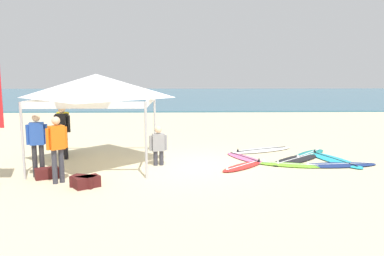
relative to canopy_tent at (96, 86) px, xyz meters
The scene contains 19 objects.
ground_plane 3.68m from the canopy_tent, ahead, with size 80.00×80.00×0.00m, color beige.
sea 33.24m from the canopy_tent, 85.18° to the left, with size 80.00×36.00×0.10m, color #386B84.
canopy_tent is the anchor object (origin of this frame).
surfboard_teal 7.36m from the canopy_tent, ahead, with size 1.77×1.85×0.19m.
surfboard_pink 5.19m from the canopy_tent, ahead, with size 1.28×1.85×0.19m.
surfboard_lime 6.26m from the canopy_tent, ahead, with size 1.98×1.05×0.19m.
surfboard_red 4.96m from the canopy_tent, ahead, with size 1.64×1.64×0.19m.
surfboard_navy 7.63m from the canopy_tent, ahead, with size 2.43×0.85×0.19m.
surfboard_white 6.18m from the canopy_tent, 19.42° to the left, with size 2.53×1.61×0.19m.
surfboard_black 6.66m from the canopy_tent, ahead, with size 2.35×2.21×0.19m.
surfboard_cyan 7.77m from the canopy_tent, ahead, with size 1.36×2.57×0.19m.
person_black 2.08m from the canopy_tent, 148.96° to the left, with size 0.54×0.29×1.71m.
person_yellow 2.42m from the canopy_tent, 137.23° to the left, with size 0.48×0.38×1.71m.
person_orange 2.48m from the canopy_tent, 107.04° to the right, with size 0.44×0.40×1.71m.
person_blue 2.35m from the canopy_tent, 134.90° to the right, with size 0.53×0.31×1.71m.
person_grey 2.52m from the canopy_tent, ahead, with size 0.54×0.28×1.20m.
gear_bag_near_tent 3.27m from the canopy_tent, 84.78° to the right, with size 0.60×0.32×0.28m, color #4C1919.
gear_bag_by_pole 3.23m from the canopy_tent, 87.05° to the right, with size 0.60×0.32×0.28m, color #4C1919.
gear_bag_on_sand 2.91m from the canopy_tent, 124.91° to the right, with size 0.60×0.32×0.28m, color #4C1919.
Camera 1 is at (-0.22, -11.32, 2.82)m, focal length 36.02 mm.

